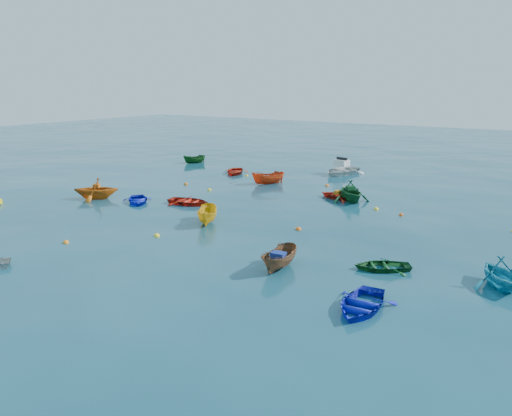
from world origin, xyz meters
The scene contains 28 objects.
ground centered at (0.00, 0.00, 0.00)m, with size 160.00×160.00×0.00m, color #093444.
dinghy_blue_sw centered at (-8.93, 2.93, 0.00)m, with size 2.10×2.94×0.61m, color #0F1CC6.
sampan_brown_mid centered at (6.46, -2.84, 0.00)m, with size 1.09×2.90×1.12m, color brown.
dinghy_blue_se centered at (11.27, -4.83, 0.00)m, with size 2.32×3.24×0.67m, color #0E18B4.
dinghy_orange_w centered at (-12.49, 2.17, 0.00)m, with size 2.79×3.24×1.71m, color #CD6313.
sampan_yellow_mid centered at (-1.28, 1.47, 0.00)m, with size 1.14×3.02×1.17m, color gold.
dinghy_green_e centered at (10.50, -0.24, 0.00)m, with size 1.87×2.61×0.54m, color #114B1E.
dinghy_cyan_se centered at (15.43, 0.46, 0.00)m, with size 2.38×2.76×1.45m, color teal.
dinghy_red_nw centered at (-5.48, 4.57, 0.00)m, with size 2.26×3.16×0.66m, color #B01C0E.
sampan_orange_n centered at (-4.65, 14.02, 0.00)m, with size 1.15×3.05×1.18m, color #C63C12.
dinghy_green_n centered at (3.82, 11.87, 0.00)m, with size 2.74×3.18×1.67m, color #125124.
dinghy_red_ne centered at (2.76, 12.22, 0.00)m, with size 2.21×3.09×0.64m, color #B4200F.
dinghy_red_far centered at (-9.92, 16.42, 0.00)m, with size 2.32×3.25×0.67m, color #B51F0F.
sampan_green_far centered at (-17.36, 19.33, 0.00)m, with size 0.95×2.53×0.98m, color #104613.
motorboat_white centered at (-1.29, 21.81, 0.00)m, with size 3.21×4.49×1.53m, color silver.
tarp_blue_a centered at (6.47, -2.99, 0.71)m, with size 0.63×0.48×0.31m, color navy.
tarp_orange_a centered at (-12.44, 2.20, 0.99)m, with size 0.56×0.43×0.27m, color #CE5F15.
tarp_green_b centered at (3.75, 11.94, 0.98)m, with size 0.60×0.46×0.29m, color #124A20.
tarp_orange_b centered at (2.66, 12.23, 0.46)m, with size 0.58×0.44×0.28m, color #BA6F13.
buoy_or_a centered at (-5.26, -5.88, 0.00)m, with size 0.33×0.33×0.33m, color orange.
buoy_ye_a centered at (-1.99, -2.26, 0.00)m, with size 0.35×0.35×0.35m, color yellow.
buoy_or_b centered at (4.13, 3.28, 0.00)m, with size 0.36×0.36×0.36m, color #EB5D0C.
buoy_ye_b centered at (-7.25, 9.16, 0.00)m, with size 0.34×0.34×0.34m, color yellow.
buoy_or_c centered at (-10.40, 9.91, 0.00)m, with size 0.37×0.37×0.37m, color #D7640B.
buoy_ye_c centered at (6.30, 10.48, 0.00)m, with size 0.34×0.34×0.34m, color yellow.
buoy_or_d centered at (8.20, 9.93, 0.00)m, with size 0.31×0.31×0.31m, color #E6520C.
buoy_ye_d centered at (-8.28, 16.04, 0.00)m, with size 0.30×0.30×0.30m, color yellow.
buoy_or_e centered at (0.00, 15.93, 0.00)m, with size 0.33×0.33×0.33m, color orange.
Camera 1 is at (17.58, -21.83, 8.50)m, focal length 35.00 mm.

